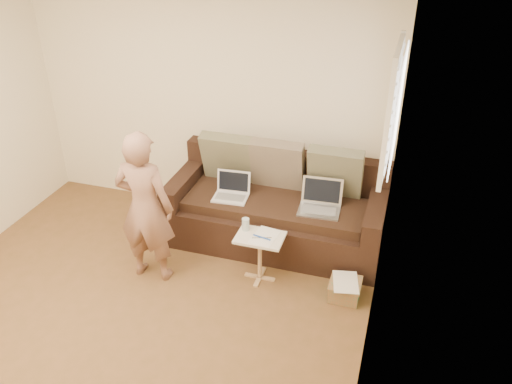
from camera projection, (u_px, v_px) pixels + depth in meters
floor at (115, 338)px, 4.40m from camera, size 4.50×4.50×0.00m
ceiling at (57, 18)px, 3.10m from camera, size 4.50×4.50×0.00m
wall_back at (208, 101)px, 5.62m from camera, size 4.00×0.00×4.00m
wall_right at (374, 255)px, 3.24m from camera, size 0.00×4.50×4.50m
window_blinds at (394, 109)px, 4.29m from camera, size 0.12×0.88×1.08m
sofa at (276, 206)px, 5.43m from camera, size 2.20×0.95×0.85m
pillow_left at (228, 157)px, 5.59m from camera, size 0.55×0.29×0.57m
pillow_mid at (278, 165)px, 5.44m from camera, size 0.55×0.27×0.57m
pillow_right at (335, 172)px, 5.29m from camera, size 0.55×0.28×0.57m
laptop_silver at (319, 212)px, 5.15m from camera, size 0.42×0.32×0.27m
laptop_white at (230, 199)px, 5.37m from camera, size 0.37×0.28×0.25m
person at (145, 208)px, 4.77m from camera, size 0.56×0.39×1.51m
side_table at (260, 258)px, 4.96m from camera, size 0.44×0.31×0.49m
drinking_glass at (246, 224)px, 4.91m from camera, size 0.07×0.07×0.12m
scissors at (262, 238)px, 4.81m from camera, size 0.20×0.16×0.02m
paper_on_table at (265, 236)px, 4.84m from camera, size 0.25×0.33×0.00m
striped_box at (345, 289)px, 4.80m from camera, size 0.29×0.29×0.18m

